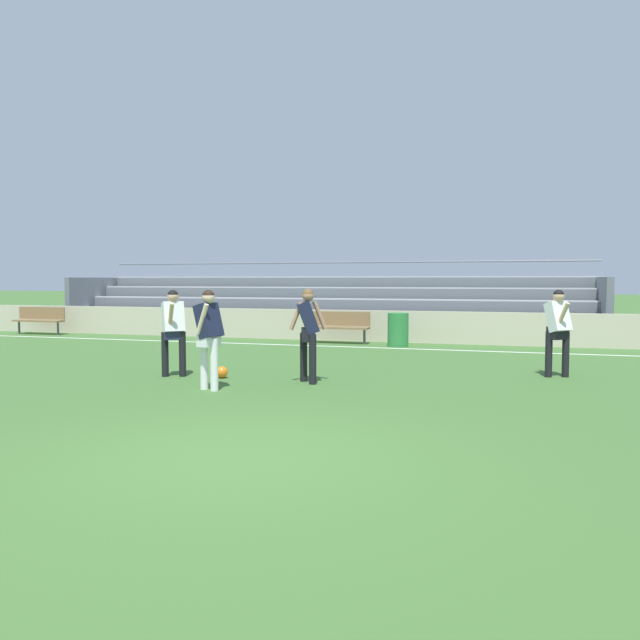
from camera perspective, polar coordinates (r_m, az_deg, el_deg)
ground_plane at (r=6.84m, az=-7.48°, el=-11.92°), size 160.00×160.00×0.00m
field_line_sideline at (r=17.34m, az=8.08°, el=-2.50°), size 44.00×0.12×0.01m
sideline_wall at (r=18.97m, az=8.93°, el=-0.61°), size 48.00×0.16×0.91m
bleacher_stand at (r=22.51m, az=-0.08°, el=1.55°), size 18.26×3.47×2.47m
bench_near_bin at (r=18.66m, az=1.61°, el=-0.37°), size 1.80×0.40×0.90m
bench_far_right at (r=23.64m, az=-23.20°, el=0.17°), size 1.80×0.40×0.90m
trash_bin at (r=17.89m, az=6.80°, el=-0.85°), size 0.57×0.57×0.91m
player_white_deep_cover at (r=12.54m, az=-12.64°, el=-0.46°), size 0.50×0.68×1.63m
player_dark_overlapping at (r=10.88m, az=-9.65°, el=-0.93°), size 0.45×0.53×1.65m
player_dark_pressing_high at (r=11.49m, az=-1.05°, el=-0.62°), size 0.62×0.50×1.66m
player_white_challenging at (r=12.94m, az=19.99°, el=-0.44°), size 0.53×0.67×1.63m
soccer_ball at (r=12.27m, az=-8.54°, el=-4.51°), size 0.22×0.22×0.22m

